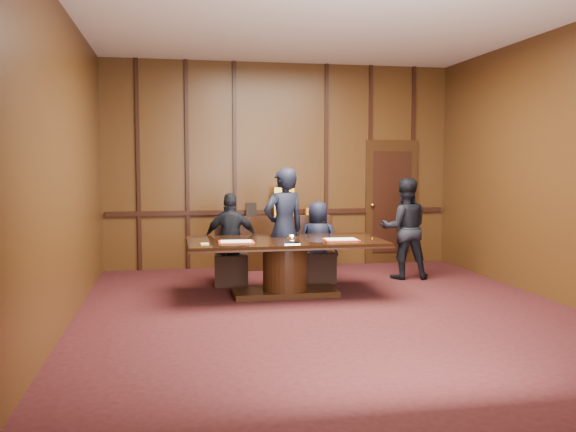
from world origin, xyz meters
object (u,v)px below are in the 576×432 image
at_px(conference_table, 285,258).
at_px(witness_left, 284,229).
at_px(signatory_right, 318,242).
at_px(signatory_left, 231,240).
at_px(sideboard, 284,240).
at_px(witness_right, 405,228).

distance_m(conference_table, witness_left, 0.52).
distance_m(signatory_right, witness_left, 0.77).
distance_m(conference_table, signatory_left, 1.04).
bearing_deg(signatory_right, signatory_left, 18.76).
height_order(sideboard, witness_right, witness_right).
bearing_deg(witness_right, sideboard, -28.26).
relative_size(signatory_left, witness_right, 0.87).
distance_m(signatory_left, witness_left, 0.84).
bearing_deg(signatory_right, conference_table, 69.66).
bearing_deg(witness_left, sideboard, -119.95).
height_order(signatory_right, witness_left, witness_left).
xyz_separation_m(signatory_left, witness_right, (2.70, 0.08, 0.10)).
distance_m(sideboard, witness_right, 2.13).
bearing_deg(signatory_right, witness_right, -157.95).
xyz_separation_m(conference_table, signatory_left, (-0.65, 0.80, 0.17)).
height_order(signatory_left, signatory_right, signatory_left).
bearing_deg(witness_left, signatory_left, -51.12).
bearing_deg(signatory_left, witness_left, 156.59).
bearing_deg(witness_right, witness_left, 23.39).
xyz_separation_m(sideboard, witness_right, (1.68, -1.28, 0.29)).
bearing_deg(signatory_left, conference_table, 136.93).
distance_m(sideboard, conference_table, 2.19).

